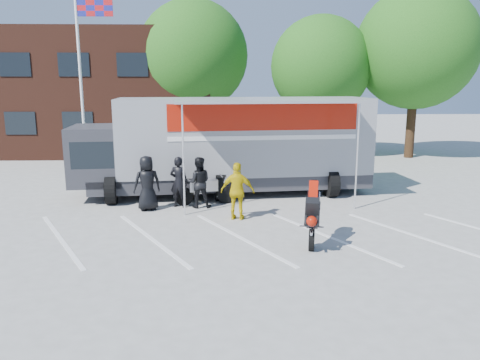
{
  "coord_description": "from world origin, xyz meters",
  "views": [
    {
      "loc": [
        -0.17,
        -11.01,
        4.11
      ],
      "look_at": [
        0.23,
        2.41,
        1.3
      ],
      "focal_mm": 35.0,
      "sensor_mm": 36.0,
      "label": 1
    }
  ],
  "objects_px": {
    "spectator_leather_b": "(179,182)",
    "tree_left": "(193,56)",
    "spectator_leather_c": "(199,182)",
    "tree_mid": "(321,67)",
    "parked_motorcycle": "(205,204)",
    "tree_right": "(416,48)",
    "flagpole": "(85,60)",
    "stunt_bike_rider": "(312,242)",
    "spectator_hivis": "(238,191)",
    "spectator_leather_a": "(147,183)",
    "transporter_truck": "(231,193)"
  },
  "relations": [
    {
      "from": "stunt_bike_rider",
      "to": "spectator_leather_b",
      "type": "height_order",
      "value": "spectator_leather_b"
    },
    {
      "from": "tree_left",
      "to": "transporter_truck",
      "type": "relative_size",
      "value": 0.77
    },
    {
      "from": "spectator_hivis",
      "to": "spectator_leather_b",
      "type": "bearing_deg",
      "value": -26.39
    },
    {
      "from": "flagpole",
      "to": "spectator_leather_b",
      "type": "distance_m",
      "value": 8.41
    },
    {
      "from": "transporter_truck",
      "to": "stunt_bike_rider",
      "type": "relative_size",
      "value": 6.04
    },
    {
      "from": "tree_mid",
      "to": "spectator_leather_b",
      "type": "distance_m",
      "value": 13.34
    },
    {
      "from": "stunt_bike_rider",
      "to": "spectator_hivis",
      "type": "height_order",
      "value": "spectator_hivis"
    },
    {
      "from": "tree_mid",
      "to": "spectator_hivis",
      "type": "bearing_deg",
      "value": -111.54
    },
    {
      "from": "spectator_leather_b",
      "to": "spectator_hivis",
      "type": "height_order",
      "value": "spectator_hivis"
    },
    {
      "from": "tree_mid",
      "to": "parked_motorcycle",
      "type": "xyz_separation_m",
      "value": [
        -5.9,
        -10.43,
        -4.94
      ]
    },
    {
      "from": "tree_mid",
      "to": "spectator_hivis",
      "type": "height_order",
      "value": "tree_mid"
    },
    {
      "from": "stunt_bike_rider",
      "to": "spectator_leather_c",
      "type": "xyz_separation_m",
      "value": [
        -3.17,
        3.6,
        0.85
      ]
    },
    {
      "from": "transporter_truck",
      "to": "spectator_leather_a",
      "type": "distance_m",
      "value": 3.7
    },
    {
      "from": "tree_mid",
      "to": "stunt_bike_rider",
      "type": "relative_size",
      "value": 4.15
    },
    {
      "from": "tree_left",
      "to": "tree_right",
      "type": "xyz_separation_m",
      "value": [
        12.0,
        -1.5,
        0.31
      ]
    },
    {
      "from": "tree_left",
      "to": "spectator_leather_a",
      "type": "bearing_deg",
      "value": -93.55
    },
    {
      "from": "flagpole",
      "to": "stunt_bike_rider",
      "type": "bearing_deg",
      "value": -48.52
    },
    {
      "from": "tree_left",
      "to": "transporter_truck",
      "type": "height_order",
      "value": "tree_left"
    },
    {
      "from": "tree_right",
      "to": "spectator_leather_a",
      "type": "xyz_separation_m",
      "value": [
        -12.75,
        -10.6,
        -4.97
      ]
    },
    {
      "from": "spectator_leather_b",
      "to": "tree_left",
      "type": "bearing_deg",
      "value": -72.07
    },
    {
      "from": "stunt_bike_rider",
      "to": "spectator_leather_b",
      "type": "distance_m",
      "value": 5.36
    },
    {
      "from": "parked_motorcycle",
      "to": "spectator_leather_b",
      "type": "distance_m",
      "value": 1.25
    },
    {
      "from": "tree_right",
      "to": "transporter_truck",
      "type": "bearing_deg",
      "value": -140.3
    },
    {
      "from": "spectator_hivis",
      "to": "tree_left",
      "type": "bearing_deg",
      "value": -69.08
    },
    {
      "from": "tree_left",
      "to": "transporter_truck",
      "type": "bearing_deg",
      "value": -78.43
    },
    {
      "from": "transporter_truck",
      "to": "spectator_hivis",
      "type": "bearing_deg",
      "value": -93.35
    },
    {
      "from": "flagpole",
      "to": "tree_right",
      "type": "bearing_deg",
      "value": 15.48
    },
    {
      "from": "transporter_truck",
      "to": "parked_motorcycle",
      "type": "relative_size",
      "value": 5.26
    },
    {
      "from": "flagpole",
      "to": "stunt_bike_rider",
      "type": "height_order",
      "value": "flagpole"
    },
    {
      "from": "tree_right",
      "to": "transporter_truck",
      "type": "height_order",
      "value": "tree_right"
    },
    {
      "from": "tree_left",
      "to": "spectator_leather_b",
      "type": "distance_m",
      "value": 12.66
    },
    {
      "from": "tree_right",
      "to": "parked_motorcycle",
      "type": "xyz_separation_m",
      "value": [
        -10.9,
        -9.93,
        -5.88
      ]
    },
    {
      "from": "flagpole",
      "to": "spectator_leather_c",
      "type": "distance_m",
      "value": 8.82
    },
    {
      "from": "stunt_bike_rider",
      "to": "tree_right",
      "type": "bearing_deg",
      "value": 72.4
    },
    {
      "from": "spectator_hivis",
      "to": "tree_mid",
      "type": "bearing_deg",
      "value": -99.9
    },
    {
      "from": "flagpole",
      "to": "parked_motorcycle",
      "type": "distance_m",
      "value": 9.14
    },
    {
      "from": "spectator_leather_b",
      "to": "spectator_leather_c",
      "type": "distance_m",
      "value": 0.66
    },
    {
      "from": "tree_left",
      "to": "stunt_bike_rider",
      "type": "height_order",
      "value": "tree_left"
    },
    {
      "from": "parked_motorcycle",
      "to": "stunt_bike_rider",
      "type": "xyz_separation_m",
      "value": [
        2.97,
        -3.97,
        0.0
      ]
    },
    {
      "from": "spectator_leather_b",
      "to": "spectator_hivis",
      "type": "xyz_separation_m",
      "value": [
        1.92,
        -1.5,
        0.02
      ]
    },
    {
      "from": "transporter_truck",
      "to": "flagpole",
      "type": "bearing_deg",
      "value": 142.73
    },
    {
      "from": "tree_mid",
      "to": "spectator_hivis",
      "type": "relative_size",
      "value": 4.36
    },
    {
      "from": "spectator_leather_b",
      "to": "spectator_leather_c",
      "type": "xyz_separation_m",
      "value": [
        0.66,
        -0.06,
        -0.01
      ]
    },
    {
      "from": "flagpole",
      "to": "spectator_hivis",
      "type": "relative_size",
      "value": 4.55
    },
    {
      "from": "tree_right",
      "to": "parked_motorcycle",
      "type": "relative_size",
      "value": 4.3
    },
    {
      "from": "flagpole",
      "to": "tree_mid",
      "type": "height_order",
      "value": "flagpole"
    },
    {
      "from": "spectator_leather_c",
      "to": "spectator_hivis",
      "type": "bearing_deg",
      "value": 127.65
    },
    {
      "from": "spectator_leather_c",
      "to": "spectator_hivis",
      "type": "height_order",
      "value": "spectator_hivis"
    },
    {
      "from": "stunt_bike_rider",
      "to": "spectator_leather_c",
      "type": "distance_m",
      "value": 4.87
    },
    {
      "from": "tree_mid",
      "to": "stunt_bike_rider",
      "type": "xyz_separation_m",
      "value": [
        -2.93,
        -14.4,
        -4.94
      ]
    }
  ]
}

